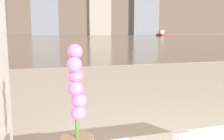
% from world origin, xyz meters
% --- Properties ---
extents(potted_orchid, '(0.12, 0.12, 0.42)m').
position_xyz_m(potted_orchid, '(-0.68, 1.01, 0.63)').
color(potted_orchid, '#8C6B4C').
rests_on(potted_orchid, bathtub).
extents(harbor_water, '(180.00, 110.00, 0.01)m').
position_xyz_m(harbor_water, '(0.00, 62.00, 0.01)').
color(harbor_water, gray).
rests_on(harbor_water, ground_plane).
extents(harbor_boat_1, '(2.06, 4.74, 1.72)m').
position_xyz_m(harbor_boat_1, '(35.96, 69.44, 0.62)').
color(harbor_boat_1, maroon).
rests_on(harbor_boat_1, harbor_water).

